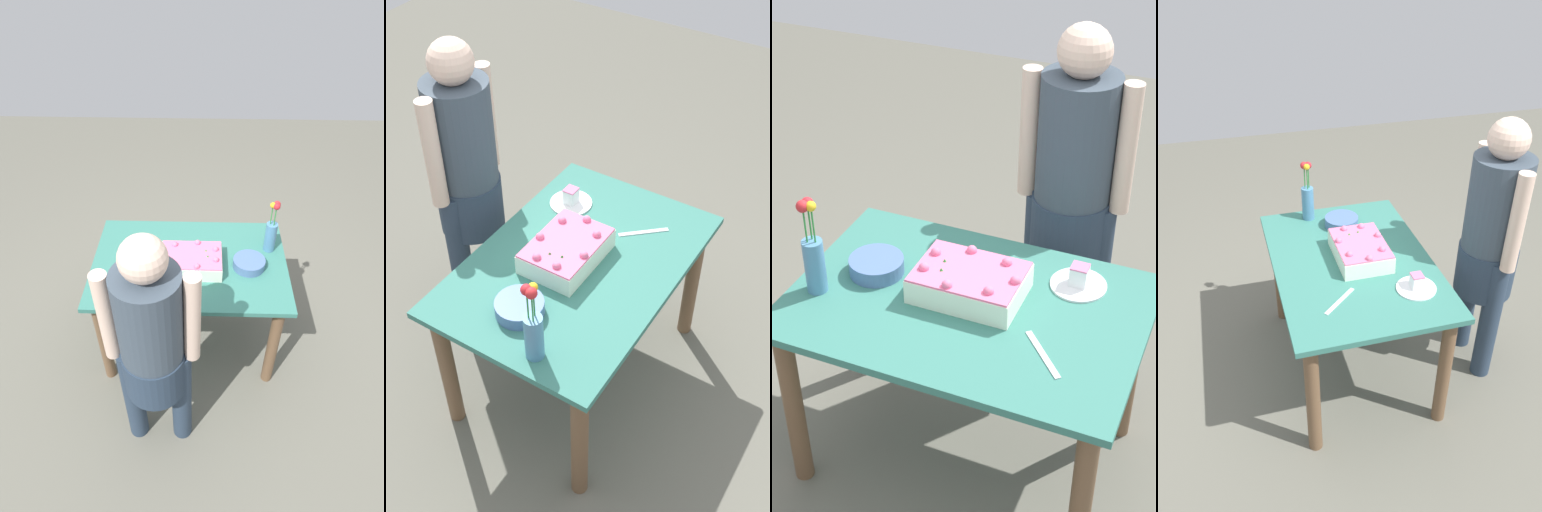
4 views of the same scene
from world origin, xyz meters
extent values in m
plane|color=#626055|center=(0.00, 0.00, 0.00)|extent=(8.00, 8.00, 0.00)
cube|color=#347366|center=(0.00, 0.00, 0.72)|extent=(1.20, 0.82, 0.03)
cylinder|color=brown|center=(-0.52, -0.34, 0.35)|extent=(0.07, 0.07, 0.71)
cylinder|color=brown|center=(0.52, -0.34, 0.35)|extent=(0.07, 0.07, 0.71)
cylinder|color=brown|center=(-0.52, 0.34, 0.35)|extent=(0.07, 0.07, 0.71)
cylinder|color=brown|center=(0.52, 0.34, 0.35)|extent=(0.07, 0.07, 0.71)
cube|color=white|center=(-0.01, 0.05, 0.78)|extent=(0.37, 0.26, 0.09)
cube|color=pink|center=(-0.01, 0.05, 0.83)|extent=(0.36, 0.26, 0.01)
sphere|color=pink|center=(0.15, 0.05, 0.84)|extent=(0.04, 0.04, 0.04)
sphere|color=pink|center=(0.09, 0.13, 0.84)|extent=(0.04, 0.04, 0.04)
sphere|color=pink|center=(-0.05, 0.16, 0.84)|extent=(0.04, 0.04, 0.04)
sphere|color=pink|center=(-0.16, 0.10, 0.84)|extent=(0.04, 0.04, 0.04)
sphere|color=pink|center=(-0.16, 0.00, 0.84)|extent=(0.04, 0.04, 0.04)
sphere|color=pink|center=(-0.05, -0.06, 0.84)|extent=(0.04, 0.04, 0.04)
sphere|color=pink|center=(0.09, -0.04, 0.84)|extent=(0.04, 0.04, 0.04)
cone|color=#2D8438|center=(-0.10, 0.01, 0.84)|extent=(0.02, 0.02, 0.02)
cone|color=#2D8438|center=(-0.11, 0.06, 0.84)|extent=(0.02, 0.02, 0.02)
cylinder|color=white|center=(0.32, 0.24, 0.74)|extent=(0.20, 0.20, 0.01)
cube|color=white|center=(0.32, 0.24, 0.78)|extent=(0.06, 0.06, 0.07)
cube|color=pink|center=(0.32, 0.24, 0.82)|extent=(0.06, 0.06, 0.01)
cube|color=silver|center=(0.31, -0.15, 0.74)|extent=(0.17, 0.18, 0.00)
cylinder|color=teal|center=(-0.50, -0.13, 0.84)|extent=(0.07, 0.07, 0.20)
cylinder|color=#2D8438|center=(-0.49, -0.13, 1.01)|extent=(0.01, 0.01, 0.14)
sphere|color=gold|center=(-0.49, -0.13, 1.08)|extent=(0.03, 0.03, 0.03)
cylinder|color=#2D8438|center=(-0.51, -0.12, 1.01)|extent=(0.01, 0.01, 0.14)
sphere|color=red|center=(-0.51, -0.12, 1.08)|extent=(0.04, 0.04, 0.04)
cylinder|color=#2D8438|center=(-0.51, -0.14, 1.01)|extent=(0.01, 0.01, 0.14)
sphere|color=red|center=(-0.51, -0.14, 1.08)|extent=(0.04, 0.04, 0.04)
cylinder|color=#4C6A9C|center=(-0.36, 0.04, 0.77)|extent=(0.19, 0.19, 0.06)
cylinder|color=#27374A|center=(0.02, 0.71, 0.39)|extent=(0.11, 0.11, 0.78)
cylinder|color=#27374A|center=(0.28, 0.71, 0.39)|extent=(0.11, 0.11, 0.78)
cylinder|color=#27374A|center=(0.15, 0.71, 0.66)|extent=(0.31, 0.31, 0.28)
cylinder|color=#394552|center=(0.15, 0.71, 1.04)|extent=(0.30, 0.30, 0.52)
sphere|color=beige|center=(0.15, 0.71, 1.39)|extent=(0.20, 0.20, 0.20)
cylinder|color=beige|center=(-0.04, 0.71, 1.04)|extent=(0.08, 0.08, 0.52)
cylinder|color=beige|center=(0.34, 0.71, 1.04)|extent=(0.08, 0.08, 0.52)
camera|label=1|loc=(-0.07, 1.83, 2.39)|focal=28.00mm
camera|label=2|loc=(-1.66, -1.04, 2.59)|focal=45.00mm
camera|label=3|loc=(0.79, -1.90, 2.38)|focal=55.00mm
camera|label=4|loc=(2.08, -0.58, 2.23)|focal=35.00mm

